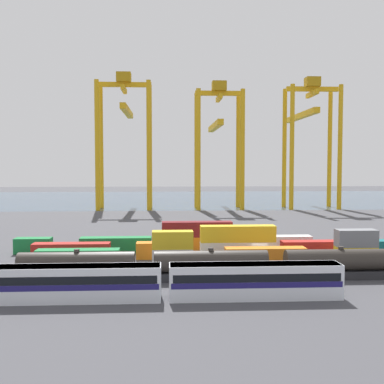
{
  "coord_description": "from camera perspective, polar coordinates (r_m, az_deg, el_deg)",
  "views": [
    {
      "loc": [
        -14.68,
        -71.36,
        14.92
      ],
      "look_at": [
        -9.17,
        30.44,
        8.97
      ],
      "focal_mm": 43.01,
      "sensor_mm": 36.0,
      "label": 1
    }
  ],
  "objects": [
    {
      "name": "shipping_container_18",
      "position": [
        80.0,
        0.62,
        -6.46
      ],
      "size": [
        12.1,
        2.44,
        2.6
      ],
      "primitive_type": "cube",
      "color": "orange",
      "rests_on": "ground_plane"
    },
    {
      "name": "shipping_container_10",
      "position": [
        74.79,
        5.69,
        -5.15
      ],
      "size": [
        12.1,
        2.44,
        2.6
      ],
      "primitive_type": "cube",
      "color": "gold",
      "rests_on": "shipping_container_9"
    },
    {
      "name": "shipping_container_11",
      "position": [
        78.33,
        15.38,
        -6.8
      ],
      "size": [
        12.1,
        2.44,
        2.6
      ],
      "primitive_type": "cube",
      "color": "#AD211C",
      "rests_on": "ground_plane"
    },
    {
      "name": "shipping_container_3",
      "position": [
        70.44,
        9.07,
        -7.85
      ],
      "size": [
        12.1,
        2.44,
        2.6
      ],
      "primitive_type": "cube",
      "color": "orange",
      "rests_on": "ground_plane"
    },
    {
      "name": "shipping_container_5",
      "position": [
        74.15,
        19.68,
        -5.41
      ],
      "size": [
        6.04,
        2.44,
        2.6
      ],
      "primitive_type": "cube",
      "color": "slate",
      "rests_on": "shipping_container_4"
    },
    {
      "name": "shipping_container_16",
      "position": [
        83.01,
        -19.07,
        -6.29
      ],
      "size": [
        6.04,
        2.44,
        2.6
      ],
      "primitive_type": "cube",
      "color": "#197538",
      "rests_on": "ground_plane"
    },
    {
      "name": "shipping_container_9",
      "position": [
        75.22,
        5.67,
        -7.11
      ],
      "size": [
        12.1,
        2.44,
        2.6
      ],
      "primitive_type": "cube",
      "color": "silver",
      "rests_on": "ground_plane"
    },
    {
      "name": "shipping_container_0",
      "position": [
        70.13,
        -13.95,
        -7.96
      ],
      "size": [
        12.1,
        2.44,
        2.6
      ],
      "primitive_type": "cube",
      "color": "#197538",
      "rests_on": "ground_plane"
    },
    {
      "name": "ground_plane",
      "position": [
        113.31,
        4.38,
        -4.24
      ],
      "size": [
        420.0,
        420.0,
        0.0
      ],
      "primitive_type": "plane",
      "color": "#424247"
    },
    {
      "name": "freight_tank_row",
      "position": [
        64.34,
        17.95,
        -8.43
      ],
      "size": [
        83.48,
        2.76,
        4.22
      ],
      "color": "#232326",
      "rests_on": "ground_plane"
    },
    {
      "name": "shipping_container_4",
      "position": [
        74.58,
        19.64,
        -7.38
      ],
      "size": [
        6.04,
        2.44,
        2.6
      ],
      "primitive_type": "cube",
      "color": "gold",
      "rests_on": "ground_plane"
    },
    {
      "name": "shipping_container_17",
      "position": [
        80.32,
        -9.41,
        -6.47
      ],
      "size": [
        12.1,
        2.44,
        2.6
      ],
      "primitive_type": "cube",
      "color": "#197538",
      "rests_on": "ground_plane"
    },
    {
      "name": "gantry_crane_central",
      "position": [
        161.47,
        3.25,
        7.25
      ],
      "size": [
        16.38,
        35.43,
        43.4
      ],
      "color": "gold",
      "rests_on": "ground_plane"
    },
    {
      "name": "shipping_container_20",
      "position": [
        82.08,
        10.44,
        -6.27
      ],
      "size": [
        12.1,
        2.44,
        2.6
      ],
      "primitive_type": "cube",
      "color": "silver",
      "rests_on": "ground_plane"
    },
    {
      "name": "shipping_container_19",
      "position": [
        79.6,
        0.62,
        -4.62
      ],
      "size": [
        12.1,
        2.44,
        2.6
      ],
      "primitive_type": "cube",
      "color": "maroon",
      "rests_on": "shipping_container_18"
    },
    {
      "name": "gantry_crane_west",
      "position": [
        160.88,
        -8.33,
        8.01
      ],
      "size": [
        18.51,
        33.32,
        46.03
      ],
      "color": "gold",
      "rests_on": "ground_plane"
    },
    {
      "name": "shipping_container_21",
      "position": [
        86.39,
        19.51,
        -5.93
      ],
      "size": [
        6.04,
        2.44,
        2.6
      ],
      "primitive_type": "cube",
      "color": "silver",
      "rests_on": "ground_plane"
    },
    {
      "name": "gantry_crane_east",
      "position": [
        168.48,
        14.3,
        7.59
      ],
      "size": [
        18.03,
        37.82,
        45.1
      ],
      "color": "gold",
      "rests_on": "ground_plane"
    },
    {
      "name": "shipping_container_8",
      "position": [
        74.38,
        -4.57,
        -7.22
      ],
      "size": [
        6.04,
        2.44,
        2.6
      ],
      "primitive_type": "cube",
      "color": "orange",
      "rests_on": "ground_plane"
    },
    {
      "name": "passenger_train",
      "position": [
        51.99,
        -3.35,
        -10.89
      ],
      "size": [
        39.42,
        3.14,
        3.9
      ],
      "color": "silver",
      "rests_on": "ground_plane"
    },
    {
      "name": "harbour_water",
      "position": [
        206.13,
        0.99,
        -0.81
      ],
      "size": [
        400.0,
        110.0,
        0.01
      ],
      "primitive_type": "cube",
      "color": "#384C60",
      "rests_on": "ground_plane"
    },
    {
      "name": "shipping_container_7",
      "position": [
        75.89,
        -14.72,
        -7.11
      ],
      "size": [
        12.1,
        2.44,
        2.6
      ],
      "primitive_type": "cube",
      "color": "#AD211C",
      "rests_on": "ground_plane"
    },
    {
      "name": "shipping_container_2",
      "position": [
        68.43,
        -2.42,
        -5.93
      ],
      "size": [
        6.04,
        2.44,
        2.6
      ],
      "primitive_type": "cube",
      "color": "gold",
      "rests_on": "shipping_container_1"
    },
    {
      "name": "shipping_container_1",
      "position": [
        68.9,
        -2.41,
        -8.07
      ],
      "size": [
        6.04,
        2.44,
        2.6
      ],
      "primitive_type": "cube",
      "color": "silver",
      "rests_on": "ground_plane"
    }
  ]
}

